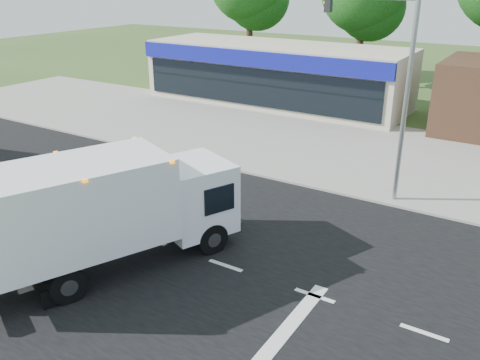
# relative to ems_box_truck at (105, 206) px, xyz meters

# --- Properties ---
(ground) EXTENTS (120.00, 120.00, 0.00)m
(ground) POSITION_rel_ems_box_truck_xyz_m (2.98, 1.88, -2.05)
(ground) COLOR #385123
(ground) RESTS_ON ground
(road_asphalt) EXTENTS (60.00, 14.00, 0.02)m
(road_asphalt) POSITION_rel_ems_box_truck_xyz_m (2.98, 1.88, -2.04)
(road_asphalt) COLOR black
(road_asphalt) RESTS_ON ground
(sidewalk) EXTENTS (60.00, 2.40, 0.12)m
(sidewalk) POSITION_rel_ems_box_truck_xyz_m (2.98, 10.08, -1.99)
(sidewalk) COLOR gray
(sidewalk) RESTS_ON ground
(parking_apron) EXTENTS (60.00, 9.00, 0.02)m
(parking_apron) POSITION_rel_ems_box_truck_xyz_m (2.98, 15.88, -2.04)
(parking_apron) COLOR gray
(parking_apron) RESTS_ON ground
(lane_markings) EXTENTS (55.20, 7.00, 0.01)m
(lane_markings) POSITION_rel_ems_box_truck_xyz_m (4.33, 0.53, -2.03)
(lane_markings) COLOR silver
(lane_markings) RESTS_ON road_asphalt
(ems_box_truck) EXTENTS (5.47, 8.32, 3.55)m
(ems_box_truck) POSITION_rel_ems_box_truck_xyz_m (0.00, 0.00, 0.00)
(ems_box_truck) COLOR black
(ems_box_truck) RESTS_ON ground
(emergency_worker) EXTENTS (0.68, 0.55, 1.72)m
(emergency_worker) POSITION_rel_ems_box_truck_xyz_m (-2.86, 1.46, -1.19)
(emergency_worker) COLOR tan
(emergency_worker) RESTS_ON ground
(retail_strip_mall) EXTENTS (18.00, 6.20, 4.00)m
(retail_strip_mall) POSITION_rel_ems_box_truck_xyz_m (-6.02, 21.81, -0.03)
(retail_strip_mall) COLOR #C0B89F
(retail_strip_mall) RESTS_ON ground
(traffic_signal_pole) EXTENTS (3.51, 0.25, 8.00)m
(traffic_signal_pole) POSITION_rel_ems_box_truck_xyz_m (5.33, 9.48, 2.88)
(traffic_signal_pole) COLOR gray
(traffic_signal_pole) RESTS_ON ground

